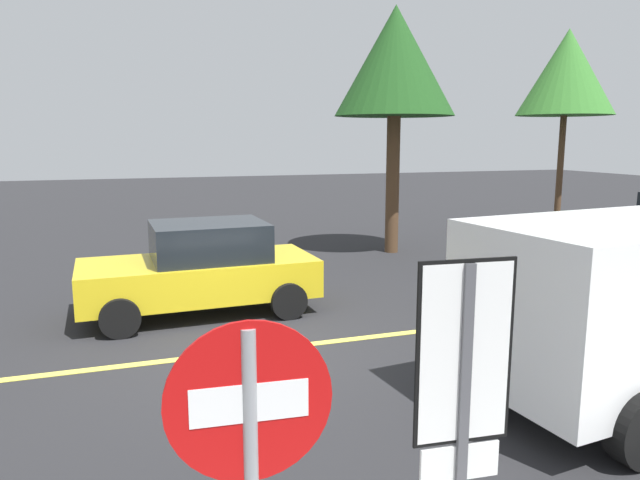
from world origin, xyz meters
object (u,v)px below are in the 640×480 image
speed_limit_sign (462,401)px  tree_centre_verge (395,63)px  tree_left_verge (567,73)px  stop_sign (251,476)px  car_yellow_behind_van (202,268)px

speed_limit_sign → tree_centre_verge: bearing=65.9°
speed_limit_sign → tree_centre_verge: 13.54m
tree_left_verge → tree_centre_verge: 6.70m
stop_sign → tree_centre_verge: size_ratio=0.36×
tree_left_verge → speed_limit_sign: bearing=-132.2°
tree_centre_verge → tree_left_verge: bearing=10.3°
tree_left_verge → car_yellow_behind_van: bearing=-156.7°
speed_limit_sign → car_yellow_behind_van: size_ratio=0.61×
speed_limit_sign → tree_left_verge: bearing=47.8°
speed_limit_sign → car_yellow_behind_van: (-0.35, 7.89, -0.94)m
car_yellow_behind_van → tree_centre_verge: bearing=35.6°
speed_limit_sign → car_yellow_behind_van: 7.96m
stop_sign → tree_centre_verge: (6.51, 12.06, 3.46)m
car_yellow_behind_van → tree_left_verge: (12.31, 5.29, 4.33)m
stop_sign → tree_left_verge: bearing=45.3°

